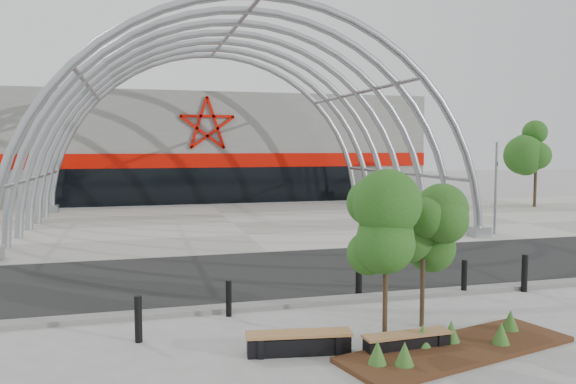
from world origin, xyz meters
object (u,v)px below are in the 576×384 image
object	(u,v)px
signal_pole	(496,186)
bench_1	(407,343)
bollard_2	(359,277)
street_tree_0	(386,231)
street_tree_1	(424,231)
bench_0	(299,343)

from	to	relation	value
signal_pole	bench_1	bearing A→B (deg)	-131.00
bench_1	bollard_2	distance (m)	4.17
street_tree_0	bench_1	xyz separation A→B (m)	(0.21, -0.61, -2.19)
signal_pole	street_tree_1	xyz separation A→B (m)	(-9.78, -11.12, -0.05)
street_tree_0	bench_0	world-z (taller)	street_tree_0
bench_0	bench_1	bearing A→B (deg)	-12.12
signal_pole	bench_0	size ratio (longest dim) A/B	2.01
street_tree_1	bench_0	xyz separation A→B (m)	(-3.21, -0.91, -2.00)
street_tree_1	bench_1	world-z (taller)	street_tree_1
street_tree_1	bench_0	world-z (taller)	street_tree_1
street_tree_0	bollard_2	xyz separation A→B (m)	(0.84, 3.50, -1.83)
bench_0	street_tree_1	bearing A→B (deg)	15.88
bench_1	bollard_2	bearing A→B (deg)	81.14
signal_pole	street_tree_0	distance (m)	16.23
bench_0	bollard_2	xyz separation A→B (m)	(2.77, 3.65, 0.33)
bollard_2	street_tree_1	bearing A→B (deg)	-80.96
street_tree_0	bench_1	bearing A→B (deg)	-71.36
street_tree_0	street_tree_1	xyz separation A→B (m)	(1.28, 0.76, -0.16)
street_tree_1	bollard_2	bearing A→B (deg)	99.04
signal_pole	street_tree_0	world-z (taller)	signal_pole
signal_pole	bollard_2	bearing A→B (deg)	-140.62
street_tree_1	bench_0	bearing A→B (deg)	-164.12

